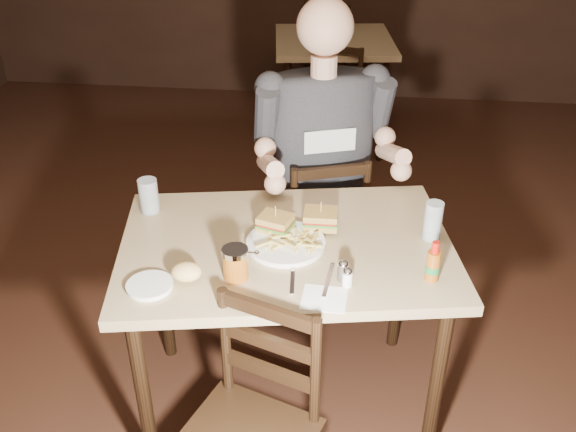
# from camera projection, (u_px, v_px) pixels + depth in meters

# --- Properties ---
(room_shell) EXTENTS (7.00, 7.00, 7.00)m
(room_shell) POSITION_uv_depth(u_px,v_px,m) (281.00, 60.00, 1.96)
(room_shell) COLOR black
(room_shell) RESTS_ON ground
(main_table) EXTENTS (1.27, 0.96, 0.77)m
(main_table) POSITION_uv_depth(u_px,v_px,m) (286.00, 263.00, 2.28)
(main_table) COLOR tan
(main_table) RESTS_ON ground
(bg_table) EXTENTS (0.90, 0.90, 0.77)m
(bg_table) POSITION_uv_depth(u_px,v_px,m) (334.00, 52.00, 4.45)
(bg_table) COLOR tan
(bg_table) RESTS_ON ground
(chair_far) EXTENTS (0.50, 0.52, 0.84)m
(chair_far) POSITION_uv_depth(u_px,v_px,m) (319.00, 230.00, 2.96)
(chair_far) COLOR black
(chair_far) RESTS_ON ground
(bg_chair_far) EXTENTS (0.58, 0.60, 0.93)m
(bg_chair_far) POSITION_uv_depth(u_px,v_px,m) (336.00, 58.00, 5.03)
(bg_chair_far) COLOR black
(bg_chair_far) RESTS_ON ground
(bg_chair_near) EXTENTS (0.47, 0.50, 0.83)m
(bg_chair_near) POSITION_uv_depth(u_px,v_px,m) (328.00, 117.00, 4.12)
(bg_chair_near) COLOR black
(bg_chair_near) RESTS_ON ground
(diner) EXTENTS (0.72, 0.64, 1.04)m
(diner) POSITION_uv_depth(u_px,v_px,m) (325.00, 128.00, 2.64)
(diner) COLOR #2F2F34
(diner) RESTS_ON chair_far
(dinner_plate) EXTENTS (0.31, 0.31, 0.02)m
(dinner_plate) POSITION_uv_depth(u_px,v_px,m) (286.00, 244.00, 2.21)
(dinner_plate) COLOR white
(dinner_plate) RESTS_ON main_table
(sandwich_left) EXTENTS (0.14, 0.12, 0.10)m
(sandwich_left) POSITION_uv_depth(u_px,v_px,m) (276.00, 219.00, 2.25)
(sandwich_left) COLOR tan
(sandwich_left) RESTS_ON dinner_plate
(sandwich_right) EXTENTS (0.12, 0.10, 0.10)m
(sandwich_right) POSITION_uv_depth(u_px,v_px,m) (321.00, 214.00, 2.28)
(sandwich_right) COLOR tan
(sandwich_right) RESTS_ON dinner_plate
(fries_pile) EXTENTS (0.27, 0.21, 0.04)m
(fries_pile) POSITION_uv_depth(u_px,v_px,m) (288.00, 238.00, 2.20)
(fries_pile) COLOR #D5BF60
(fries_pile) RESTS_ON dinner_plate
(ketchup_dollop) EXTENTS (0.05, 0.05, 0.01)m
(ketchup_dollop) POSITION_uv_depth(u_px,v_px,m) (313.00, 225.00, 2.30)
(ketchup_dollop) COLOR maroon
(ketchup_dollop) RESTS_ON dinner_plate
(glass_left) EXTENTS (0.08, 0.08, 0.13)m
(glass_left) POSITION_uv_depth(u_px,v_px,m) (149.00, 196.00, 2.39)
(glass_left) COLOR silver
(glass_left) RESTS_ON main_table
(glass_right) EXTENTS (0.07, 0.07, 0.14)m
(glass_right) POSITION_uv_depth(u_px,v_px,m) (433.00, 221.00, 2.22)
(glass_right) COLOR silver
(glass_right) RESTS_ON main_table
(hot_sauce) EXTENTS (0.05, 0.05, 0.14)m
(hot_sauce) POSITION_uv_depth(u_px,v_px,m) (434.00, 261.00, 2.02)
(hot_sauce) COLOR #8A4610
(hot_sauce) RESTS_ON main_table
(salt_shaker) EXTENTS (0.04, 0.04, 0.06)m
(salt_shaker) POSITION_uv_depth(u_px,v_px,m) (347.00, 278.00, 2.01)
(salt_shaker) COLOR white
(salt_shaker) RESTS_ON main_table
(pepper_shaker) EXTENTS (0.04, 0.04, 0.07)m
(pepper_shaker) POSITION_uv_depth(u_px,v_px,m) (343.00, 271.00, 2.04)
(pepper_shaker) COLOR #38332D
(pepper_shaker) RESTS_ON main_table
(syrup_dispenser) EXTENTS (0.10, 0.10, 0.11)m
(syrup_dispenser) POSITION_uv_depth(u_px,v_px,m) (236.00, 263.00, 2.04)
(syrup_dispenser) COLOR #8A4610
(syrup_dispenser) RESTS_ON main_table
(napkin) EXTENTS (0.14, 0.13, 0.00)m
(napkin) POSITION_uv_depth(u_px,v_px,m) (324.00, 298.00, 1.97)
(napkin) COLOR white
(napkin) RESTS_ON main_table
(knife) EXTENTS (0.03, 0.21, 0.01)m
(knife) POSITION_uv_depth(u_px,v_px,m) (293.00, 274.00, 2.07)
(knife) COLOR silver
(knife) RESTS_ON napkin
(fork) EXTENTS (0.03, 0.18, 0.01)m
(fork) POSITION_uv_depth(u_px,v_px,m) (328.00, 280.00, 2.04)
(fork) COLOR silver
(fork) RESTS_ON napkin
(side_plate) EXTENTS (0.17, 0.17, 0.01)m
(side_plate) POSITION_uv_depth(u_px,v_px,m) (150.00, 287.00, 2.01)
(side_plate) COLOR white
(side_plate) RESTS_ON main_table
(bread_roll) EXTENTS (0.11, 0.10, 0.06)m
(bread_roll) POSITION_uv_depth(u_px,v_px,m) (186.00, 272.00, 2.02)
(bread_roll) COLOR #DAB367
(bread_roll) RESTS_ON side_plate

